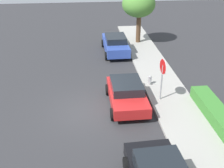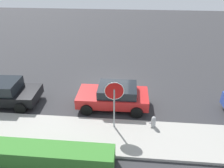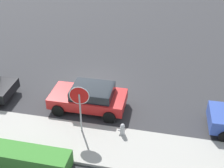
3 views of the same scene
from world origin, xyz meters
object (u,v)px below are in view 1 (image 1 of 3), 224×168
(parked_car_red, at_px, (127,93))
(parked_car_blue, at_px, (115,44))
(street_tree_near_corner, at_px, (139,5))
(stop_sign, at_px, (162,72))
(fire_hydrant, at_px, (150,81))

(parked_car_red, relative_size, parked_car_blue, 0.89)
(parked_car_blue, bearing_deg, street_tree_near_corner, 135.32)
(stop_sign, distance_m, parked_car_red, 2.25)
(parked_car_blue, bearing_deg, parked_car_red, -2.05)
(parked_car_blue, height_order, fire_hydrant, parked_car_blue)
(stop_sign, bearing_deg, street_tree_near_corner, 176.99)
(parked_car_blue, xyz_separation_m, street_tree_near_corner, (-2.22, 2.20, 2.63))
(fire_hydrant, bearing_deg, parked_car_red, -40.46)
(street_tree_near_corner, xyz_separation_m, fire_hydrant, (8.29, -0.72, -3.03))
(street_tree_near_corner, distance_m, fire_hydrant, 8.86)
(parked_car_blue, distance_m, street_tree_near_corner, 4.09)
(stop_sign, height_order, parked_car_red, stop_sign)
(parked_car_red, xyz_separation_m, fire_hydrant, (-2.07, 1.77, -0.35))
(stop_sign, xyz_separation_m, parked_car_blue, (-7.98, -1.66, -1.06))
(stop_sign, xyz_separation_m, fire_hydrant, (-1.91, -0.19, -1.45))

